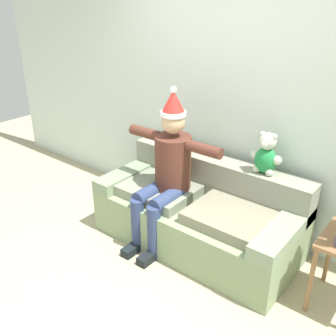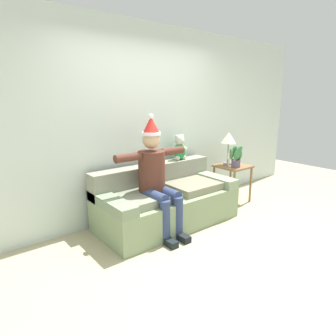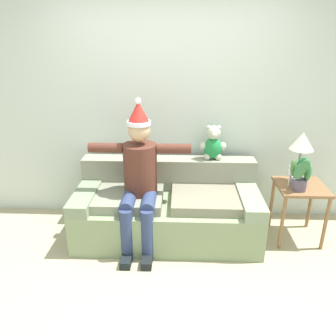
% 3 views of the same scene
% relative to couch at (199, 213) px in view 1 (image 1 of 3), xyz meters
% --- Properties ---
extents(ground_plane, '(10.00, 10.00, 0.00)m').
position_rel_couch_xyz_m(ground_plane, '(0.00, -1.02, -0.32)').
color(ground_plane, tan).
extents(back_wall, '(7.00, 0.10, 2.70)m').
position_rel_couch_xyz_m(back_wall, '(0.00, 0.53, 1.03)').
color(back_wall, silver).
rests_on(back_wall, ground_plane).
extents(couch, '(1.92, 0.90, 0.79)m').
position_rel_couch_xyz_m(couch, '(0.00, 0.00, 0.00)').
color(couch, gray).
rests_on(couch, ground_plane).
extents(person_seated, '(1.02, 0.77, 1.51)m').
position_rel_couch_xyz_m(person_seated, '(-0.27, -0.16, 0.45)').
color(person_seated, '#542C21').
rests_on(person_seated, ground_plane).
extents(teddy_bear, '(0.29, 0.17, 0.38)m').
position_rel_couch_xyz_m(teddy_bear, '(0.48, 0.28, 0.64)').
color(teddy_bear, '#208440').
rests_on(teddy_bear, couch).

